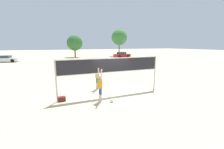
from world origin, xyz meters
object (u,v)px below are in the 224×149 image
(parked_car_mid, at_px, (122,55))
(player_spiker, at_px, (100,85))
(gear_bag, at_px, (62,99))
(volleyball, at_px, (112,100))
(tree_left_cluster, at_px, (75,43))
(parked_car_near, at_px, (6,59))
(player_blocker, at_px, (97,74))
(volleyball_net, at_px, (112,68))
(tree_right_cluster, at_px, (119,37))

(parked_car_mid, bearing_deg, player_spiker, -126.63)
(player_spiker, height_order, gear_bag, player_spiker)
(volleyball, distance_m, tree_left_cluster, 34.88)
(gear_bag, distance_m, parked_car_mid, 32.91)
(parked_car_near, bearing_deg, player_spiker, -58.62)
(player_blocker, height_order, parked_car_mid, player_blocker)
(player_blocker, xyz_separation_m, volleyball, (-0.01, -2.93, -1.07))
(volleyball_net, bearing_deg, tree_left_cluster, 84.97)
(player_blocker, height_order, tree_left_cluster, tree_left_cluster)
(volleyball_net, xyz_separation_m, parked_car_near, (-11.67, 26.16, -1.26))
(volleyball_net, xyz_separation_m, player_spiker, (-1.17, -0.96, -0.80))
(volleyball_net, relative_size, parked_car_near, 1.58)
(player_spiker, height_order, volleyball, player_spiker)
(volleyball, height_order, tree_right_cluster, tree_right_cluster)
(gear_bag, relative_size, parked_car_mid, 0.09)
(gear_bag, bearing_deg, tree_right_cluster, 59.27)
(player_spiker, xyz_separation_m, gear_bag, (-2.14, 0.95, -0.91))
(volleyball, xyz_separation_m, parked_car_mid, (15.18, 28.95, 0.55))
(player_blocker, bearing_deg, player_spiker, -13.16)
(gear_bag, relative_size, parked_car_near, 0.09)
(volleyball_net, relative_size, volleyball, 33.10)
(volleyball, relative_size, tree_left_cluster, 0.04)
(volleyball_net, relative_size, player_spiker, 3.61)
(tree_left_cluster, relative_size, tree_right_cluster, 0.75)
(player_blocker, relative_size, parked_car_mid, 0.47)
(player_blocker, relative_size, parked_car_near, 0.49)
(volleyball_net, xyz_separation_m, volleyball, (-0.59, -1.36, -1.74))
(volleyball_net, relative_size, player_blocker, 3.25)
(gear_bag, distance_m, parked_car_near, 27.48)
(parked_car_near, xyz_separation_m, tree_left_cluster, (14.58, 6.98, 3.26))
(gear_bag, bearing_deg, parked_car_mid, 57.04)
(tree_left_cluster, height_order, tree_right_cluster, tree_right_cluster)
(parked_car_near, distance_m, tree_left_cluster, 16.49)
(player_blocker, bearing_deg, volleyball_net, 20.08)
(volleyball_net, distance_m, parked_car_near, 28.68)
(tree_left_cluster, bearing_deg, volleyball, -95.81)
(volleyball_net, height_order, tree_left_cluster, tree_left_cluster)
(parked_car_mid, relative_size, tree_left_cluster, 0.79)
(player_blocker, xyz_separation_m, tree_left_cluster, (3.49, 31.57, 2.67))
(volleyball_net, bearing_deg, player_blocker, 110.08)
(player_spiker, distance_m, volleyball, 1.17)
(player_spiker, relative_size, parked_car_mid, 0.43)
(volleyball_net, xyz_separation_m, player_blocker, (-0.58, 1.58, -0.66))
(gear_bag, xyz_separation_m, tree_left_cluster, (6.23, 33.15, 3.71))
(parked_car_mid, relative_size, tree_right_cluster, 0.60)
(tree_left_cluster, bearing_deg, player_spiker, -96.84)
(parked_car_mid, bearing_deg, volleyball_net, -125.61)
(volleyball, distance_m, parked_car_mid, 32.69)
(volleyball_net, relative_size, tree_right_cluster, 0.92)
(gear_bag, xyz_separation_m, tree_right_cluster, (19.52, 32.84, 5.42))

